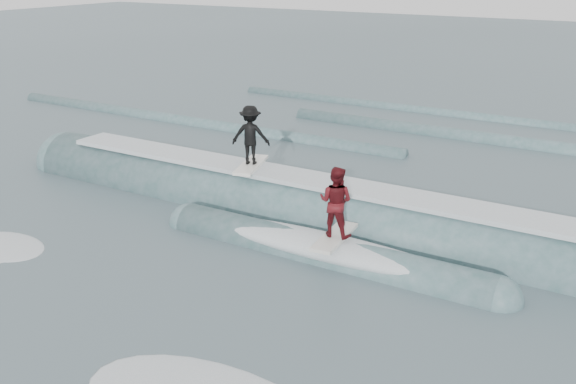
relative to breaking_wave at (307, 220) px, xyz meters
The scene contains 6 objects.
ground 6.31m from the breaking_wave, 92.28° to the right, with size 160.00×160.00×0.00m, color #384D52.
breaking_wave is the anchor object (origin of this frame).
surfer_black 3.10m from the breaking_wave, behind, with size 1.35×2.07×1.92m.
surfer_red 3.04m from the breaking_wave, 45.49° to the right, with size 0.94×2.04×1.94m.
whitewater 7.85m from the breaking_wave, 86.83° to the right, with size 14.58×5.21×0.10m.
far_swells 11.55m from the breaking_wave, 100.82° to the left, with size 36.95×8.65×0.80m.
Camera 1 is at (8.77, -9.18, 7.37)m, focal length 40.00 mm.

